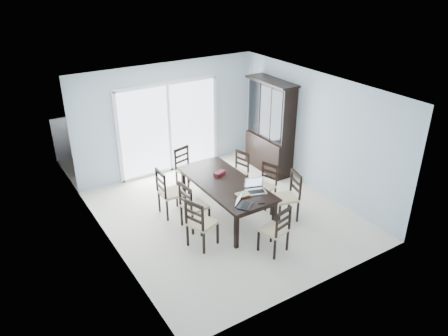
% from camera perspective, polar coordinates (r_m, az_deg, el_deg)
% --- Properties ---
extents(floor, '(5.00, 5.00, 0.00)m').
position_cam_1_polar(floor, '(8.81, 0.26, -6.21)').
color(floor, silver).
rests_on(floor, ground).
extents(ceiling, '(5.00, 5.00, 0.00)m').
position_cam_1_polar(ceiling, '(7.74, 0.30, 10.29)').
color(ceiling, white).
rests_on(ceiling, back_wall).
extents(back_wall, '(4.50, 0.02, 2.60)m').
position_cam_1_polar(back_wall, '(10.24, -7.31, 6.41)').
color(back_wall, '#AABDCB').
rests_on(back_wall, floor).
extents(wall_left, '(0.02, 5.00, 2.60)m').
position_cam_1_polar(wall_left, '(7.36, -14.68, -2.43)').
color(wall_left, '#AABDCB').
rests_on(wall_left, floor).
extents(wall_right, '(0.02, 5.00, 2.60)m').
position_cam_1_polar(wall_right, '(9.50, 11.84, 4.48)').
color(wall_right, '#AABDCB').
rests_on(wall_right, floor).
extents(balcony, '(4.50, 2.00, 0.10)m').
position_cam_1_polar(balcony, '(11.59, -9.08, 1.49)').
color(balcony, gray).
rests_on(balcony, ground).
extents(railing, '(4.50, 0.06, 1.10)m').
position_cam_1_polar(railing, '(12.23, -11.19, 5.68)').
color(railing, '#99999E').
rests_on(railing, balcony).
extents(dining_table, '(1.00, 2.20, 0.75)m').
position_cam_1_polar(dining_table, '(8.47, 0.27, -2.35)').
color(dining_table, black).
rests_on(dining_table, floor).
extents(china_hutch, '(0.50, 1.38, 2.20)m').
position_cam_1_polar(china_hutch, '(10.31, 6.06, 5.27)').
color(china_hutch, black).
rests_on(china_hutch, floor).
extents(sliding_door, '(2.52, 0.05, 2.18)m').
position_cam_1_polar(sliding_door, '(10.29, -7.19, 5.26)').
color(sliding_door, silver).
rests_on(sliding_door, floor).
extents(chair_left_near, '(0.55, 0.54, 1.12)m').
position_cam_1_polar(chair_left_near, '(7.62, -3.34, -6.65)').
color(chair_left_near, black).
rests_on(chair_left_near, floor).
extents(chair_left_mid, '(0.47, 0.46, 1.12)m').
position_cam_1_polar(chair_left_mid, '(8.14, -4.40, -4.37)').
color(chair_left_mid, black).
rests_on(chair_left_mid, floor).
extents(chair_left_far, '(0.46, 0.44, 1.16)m').
position_cam_1_polar(chair_left_far, '(8.61, -7.52, -2.58)').
color(chair_left_far, black).
rests_on(chair_left_far, floor).
extents(chair_right_near, '(0.53, 0.52, 1.14)m').
position_cam_1_polar(chair_right_near, '(8.54, 8.63, -2.96)').
color(chair_right_near, black).
rests_on(chair_right_near, floor).
extents(chair_right_mid, '(0.49, 0.48, 1.02)m').
position_cam_1_polar(chair_right_mid, '(9.01, 5.59, -1.62)').
color(chair_right_mid, black).
rests_on(chair_right_mid, floor).
extents(chair_right_far, '(0.48, 0.47, 1.02)m').
position_cam_1_polar(chair_right_far, '(9.52, 1.99, 0.09)').
color(chair_right_far, black).
rests_on(chair_right_far, floor).
extents(chair_end_near, '(0.48, 0.49, 1.06)m').
position_cam_1_polar(chair_end_near, '(7.54, 7.09, -7.48)').
color(chair_end_near, black).
rests_on(chair_end_near, floor).
extents(chair_end_far, '(0.51, 0.52, 1.09)m').
position_cam_1_polar(chair_end_far, '(9.63, -5.10, 0.55)').
color(chair_end_far, black).
rests_on(chair_end_far, floor).
extents(laptop_dark, '(0.38, 0.36, 0.21)m').
position_cam_1_polar(laptop_dark, '(7.66, 2.78, -4.61)').
color(laptop_dark, black).
rests_on(laptop_dark, dining_table).
extents(laptop_silver, '(0.43, 0.36, 0.25)m').
position_cam_1_polar(laptop_silver, '(8.09, 4.22, -2.79)').
color(laptop_silver, '#B8B8BB').
rests_on(laptop_silver, dining_table).
extents(book_stack, '(0.26, 0.21, 0.04)m').
position_cam_1_polar(book_stack, '(7.97, 2.40, -3.53)').
color(book_stack, maroon).
rests_on(book_stack, dining_table).
extents(cell_phone, '(0.13, 0.11, 0.01)m').
position_cam_1_polar(cell_phone, '(7.77, 4.91, -4.57)').
color(cell_phone, black).
rests_on(cell_phone, dining_table).
extents(game_box, '(0.27, 0.19, 0.06)m').
position_cam_1_polar(game_box, '(8.73, -0.57, -0.66)').
color(game_box, '#531020').
rests_on(game_box, dining_table).
extents(hot_tub, '(2.05, 1.87, 0.98)m').
position_cam_1_polar(hot_tub, '(11.35, -12.19, 3.63)').
color(hot_tub, brown).
rests_on(hot_tub, balcony).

